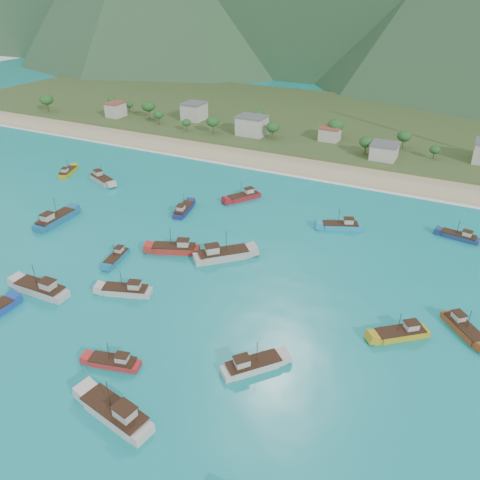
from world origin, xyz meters
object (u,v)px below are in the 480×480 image
at_px(boat_1, 114,363).
at_px(boat_10, 116,414).
at_px(boat_16, 222,255).
at_px(boat_3, 68,172).
at_px(boat_15, 41,289).
at_px(boat_13, 126,291).
at_px(boat_14, 184,210).
at_px(boat_19, 102,180).
at_px(boat_6, 55,220).
at_px(boat_24, 401,334).
at_px(boat_20, 459,237).
at_px(boat_17, 117,258).
at_px(boat_7, 175,249).
at_px(boat_22, 252,366).
at_px(boat_9, 463,329).
at_px(boat_18, 341,226).
at_px(boat_4, 244,197).

height_order(boat_1, boat_10, boat_10).
bearing_deg(boat_16, boat_3, -152.59).
height_order(boat_10, boat_15, boat_10).
bearing_deg(boat_10, boat_13, 45.92).
relative_size(boat_14, boat_19, 0.87).
height_order(boat_6, boat_24, boat_6).
distance_m(boat_3, boat_20, 119.08).
xyz_separation_m(boat_16, boat_17, (-21.43, -10.95, -0.48)).
xyz_separation_m(boat_7, boat_14, (-9.86, 19.20, -0.17)).
bearing_deg(boat_22, boat_19, -172.78).
relative_size(boat_16, boat_19, 1.03).
xyz_separation_m(boat_15, boat_22, (47.40, -0.21, -0.20)).
bearing_deg(boat_15, boat_9, -73.19).
bearing_deg(boat_7, boat_1, 175.57).
bearing_deg(boat_16, boat_13, -71.26).
bearing_deg(boat_18, boat_4, 56.51).
relative_size(boat_1, boat_22, 0.94).
distance_m(boat_7, boat_10, 47.68).
bearing_deg(boat_9, boat_19, -55.28).
distance_m(boat_17, boat_22, 45.77).
xyz_separation_m(boat_7, boat_19, (-44.97, 26.51, -0.02)).
xyz_separation_m(boat_4, boat_18, (30.45, -5.48, -0.03)).
height_order(boat_3, boat_14, boat_14).
relative_size(boat_3, boat_6, 0.76).
xyz_separation_m(boat_3, boat_6, (23.26, -28.29, 0.34)).
relative_size(boat_7, boat_17, 1.35).
relative_size(boat_16, boat_22, 1.24).
height_order(boat_7, boat_18, boat_7).
distance_m(boat_6, boat_22, 73.01).
xyz_separation_m(boat_17, boat_19, (-34.90, 35.23, 0.30)).
height_order(boat_13, boat_16, boat_16).
xyz_separation_m(boat_9, boat_18, (-30.89, 29.52, 0.06)).
bearing_deg(boat_19, boat_14, 100.21).
distance_m(boat_16, boat_20, 58.73).
bearing_deg(boat_19, boat_6, 39.03).
distance_m(boat_17, boat_20, 82.60).
distance_m(boat_9, boat_17, 72.88).
bearing_deg(boat_6, boat_9, -1.11).
relative_size(boat_6, boat_22, 1.28).
bearing_deg(boat_15, boat_3, 38.82).
bearing_deg(boat_19, boat_22, 77.68).
xyz_separation_m(boat_19, boat_20, (103.98, 10.05, -0.22)).
distance_m(boat_6, boat_14, 33.59).
bearing_deg(boat_19, boat_20, 117.49).
bearing_deg(boat_9, boat_22, -0.82).
height_order(boat_4, boat_16, boat_16).
distance_m(boat_3, boat_13, 75.33).
xyz_separation_m(boat_7, boat_20, (59.01, 36.56, -0.23)).
relative_size(boat_13, boat_14, 1.06).
bearing_deg(boat_24, boat_20, -47.17).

